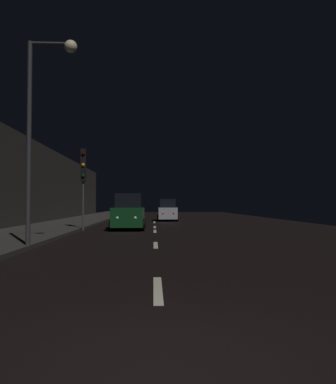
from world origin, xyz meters
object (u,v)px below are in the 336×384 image
Objects in this scene: streetlamp_overhead at (43,110)px; car_distant_taillights at (167,211)px; car_approaching_headlights at (129,213)px; traffic_light_far_left at (83,171)px.

streetlamp_overhead is 22.26m from car_distant_taillights.
streetlamp_overhead is at bearing 166.58° from car_distant_taillights.
car_approaching_headlights is 1.09× the size of car_distant_taillights.
traffic_light_far_left is 1.10× the size of car_approaching_headlights.
streetlamp_overhead is 1.84× the size of car_distant_taillights.
car_approaching_headlights is at bearing 106.11° from traffic_light_far_left.
traffic_light_far_left is 3.71m from car_approaching_headlights.
streetlamp_overhead is (0.25, -8.93, 1.36)m from traffic_light_far_left.
streetlamp_overhead is 1.68× the size of car_approaching_headlights.
streetlamp_overhead reaches higher than car_distant_taillights.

